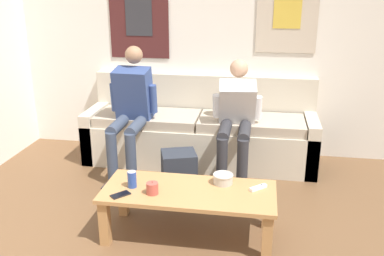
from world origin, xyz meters
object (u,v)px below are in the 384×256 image
(person_seated_teen, at_px, (236,117))
(coffee_table, at_px, (189,198))
(backpack, at_px, (179,174))
(drink_can_blue, at_px, (132,179))
(game_controller_near_left, at_px, (258,188))
(cell_phone, at_px, (120,195))
(couch, at_px, (200,133))
(person_seated_adult, at_px, (131,107))
(game_controller_near_right, at_px, (133,177))
(pillar_candle, at_px, (152,188))
(ceramic_bowl, at_px, (223,178))

(person_seated_teen, bearing_deg, coffee_table, -103.74)
(backpack, bearing_deg, person_seated_teen, 41.93)
(drink_can_blue, xyz_separation_m, game_controller_near_left, (0.91, 0.12, -0.05))
(drink_can_blue, xyz_separation_m, cell_phone, (-0.04, -0.14, -0.06))
(couch, xyz_separation_m, person_seated_adult, (-0.62, -0.38, 0.36))
(backpack, height_order, cell_phone, same)
(person_seated_adult, bearing_deg, game_controller_near_right, -72.71)
(drink_can_blue, bearing_deg, couch, 78.80)
(couch, height_order, pillar_candle, couch)
(cell_phone, bearing_deg, backpack, 72.20)
(person_seated_adult, bearing_deg, couch, 31.61)
(person_seated_adult, xyz_separation_m, backpack, (0.55, -0.40, -0.48))
(ceramic_bowl, relative_size, pillar_candle, 1.59)
(couch, xyz_separation_m, drink_can_blue, (-0.29, -1.46, 0.13))
(person_seated_teen, relative_size, ceramic_bowl, 7.19)
(coffee_table, height_order, cell_phone, cell_phone)
(backpack, relative_size, game_controller_near_right, 2.61)
(coffee_table, height_order, game_controller_near_left, game_controller_near_left)
(ceramic_bowl, xyz_separation_m, cell_phone, (-0.70, -0.31, -0.04))
(couch, relative_size, drink_can_blue, 19.01)
(person_seated_adult, bearing_deg, drink_can_blue, -72.84)
(cell_phone, bearing_deg, couch, 78.22)
(person_seated_teen, distance_m, pillar_candle, 1.29)
(game_controller_near_left, xyz_separation_m, game_controller_near_right, (-0.95, 0.01, 0.00))
(coffee_table, bearing_deg, drink_can_blue, -177.30)
(coffee_table, height_order, pillar_candle, pillar_candle)
(pillar_candle, bearing_deg, game_controller_near_left, 14.70)
(person_seated_teen, xyz_separation_m, backpack, (-0.46, -0.41, -0.42))
(coffee_table, height_order, game_controller_near_right, game_controller_near_right)
(ceramic_bowl, distance_m, game_controller_near_right, 0.69)
(person_seated_teen, height_order, cell_phone, person_seated_teen)
(game_controller_near_right, bearing_deg, ceramic_bowl, 3.28)
(person_seated_adult, xyz_separation_m, game_controller_near_right, (0.29, -0.95, -0.27))
(game_controller_near_right, bearing_deg, person_seated_teen, 53.21)
(coffee_table, relative_size, game_controller_near_right, 8.51)
(game_controller_near_right, xyz_separation_m, cell_phone, (-0.01, -0.27, -0.01))
(person_seated_teen, bearing_deg, game_controller_near_left, -76.35)
(game_controller_near_right, bearing_deg, drink_can_blue, -73.74)
(ceramic_bowl, relative_size, game_controller_near_right, 1.04)
(couch, height_order, person_seated_adult, person_seated_adult)
(drink_can_blue, bearing_deg, backpack, 72.17)
(couch, distance_m, coffee_table, 1.44)
(coffee_table, distance_m, person_seated_teen, 1.14)
(person_seated_adult, bearing_deg, cell_phone, -76.70)
(drink_can_blue, relative_size, game_controller_near_left, 0.96)
(game_controller_near_left, bearing_deg, coffee_table, -168.97)
(coffee_table, height_order, ceramic_bowl, ceramic_bowl)
(person_seated_adult, xyz_separation_m, drink_can_blue, (0.33, -1.08, -0.22))
(coffee_table, xyz_separation_m, ceramic_bowl, (0.23, 0.15, 0.10))
(couch, xyz_separation_m, game_controller_near_right, (-0.33, -1.33, 0.08))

